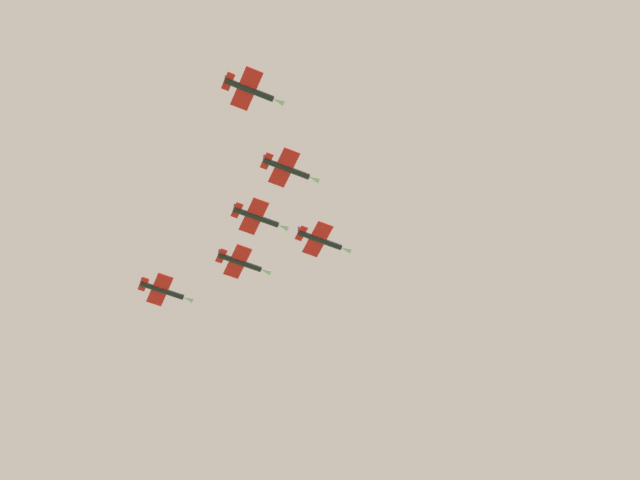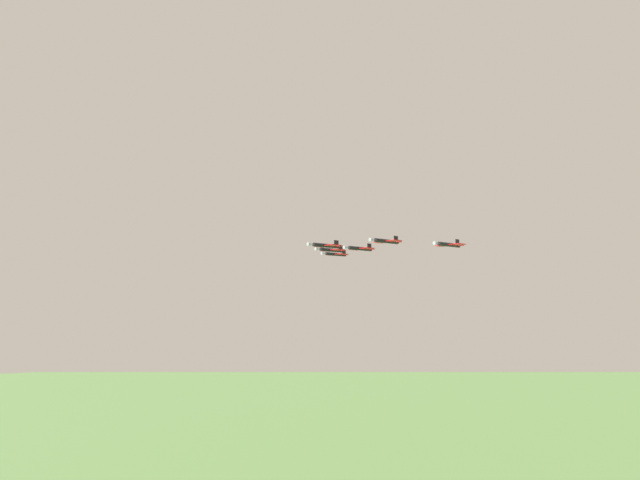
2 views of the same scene
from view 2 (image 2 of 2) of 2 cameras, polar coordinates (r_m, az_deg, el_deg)
name	(u,v)px [view 2 (image 2 of 2)]	position (r m, az deg, el deg)	size (l,w,h in m)	color
jet_lead	(325,246)	(156.79, 0.64, -0.66)	(9.93, 12.99, 2.71)	black
jet_port_inner	(386,241)	(156.14, 7.85, -0.14)	(9.93, 12.99, 2.71)	black
jet_starboard_inner	(331,250)	(176.36, 1.30, -1.20)	(9.93, 12.99, 2.71)	black
jet_port_outer	(360,249)	(166.83, 4.73, -1.02)	(9.93, 12.99, 2.71)	black
jet_starboard_outer	(448,245)	(157.68, 15.04, -0.53)	(9.93, 12.99, 2.71)	black
jet_center_rear	(335,254)	(195.94, 1.83, -1.70)	(9.93, 12.99, 2.71)	black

